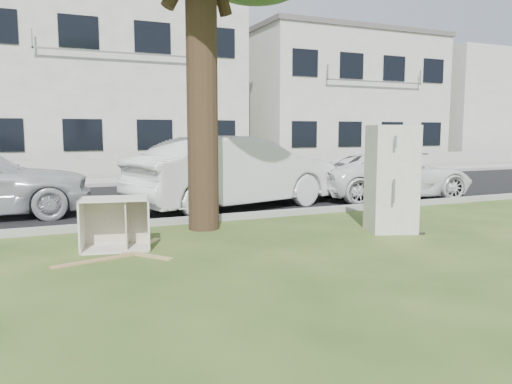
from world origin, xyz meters
name	(u,v)px	position (x,y,z in m)	size (l,w,h in m)	color
ground	(267,248)	(0.00, 0.00, 0.00)	(120.00, 120.00, 0.00)	#294318
road	(168,199)	(0.00, 6.00, 0.01)	(120.00, 7.00, 0.01)	black
kerb_near	(213,221)	(0.00, 2.45, 0.00)	(120.00, 0.18, 0.12)	gray
kerb_far	(141,185)	(0.00, 9.55, 0.00)	(120.00, 0.18, 0.12)	gray
sidewalk	(133,181)	(0.00, 11.00, 0.01)	(120.00, 2.80, 0.01)	gray
low_wall	(125,168)	(0.00, 12.60, 0.35)	(120.00, 0.15, 0.70)	gray
townhouse_center	(104,88)	(0.00, 17.50, 3.72)	(11.22, 8.16, 7.44)	silver
townhouse_right	(328,101)	(12.00, 17.50, 3.42)	(10.20, 8.16, 6.84)	beige
filler_right	(500,110)	(26.00, 18.00, 3.20)	(16.00, 9.00, 6.40)	silver
fridge	(391,179)	(2.50, 0.28, 0.92)	(0.76, 0.70, 1.84)	silver
cabinet	(116,224)	(-2.06, 0.85, 0.38)	(0.98, 0.61, 0.76)	silver
plank_a	(98,260)	(-2.40, 0.25, 0.01)	(1.23, 0.10, 0.02)	#A17B4E
plank_b	(143,255)	(-1.79, 0.29, 0.01)	(1.00, 0.10, 0.02)	tan
plank_c	(147,244)	(-1.60, 0.93, 0.01)	(0.85, 0.10, 0.02)	tan
car_center	(236,172)	(1.04, 3.82, 0.81)	(1.72, 4.95, 1.63)	silver
car_right	(391,176)	(5.35, 3.77, 0.59)	(1.95, 4.24, 1.18)	white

